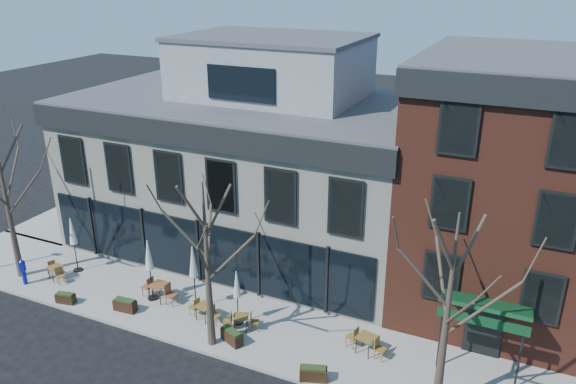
% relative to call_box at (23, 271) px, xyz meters
% --- Properties ---
extents(ground, '(120.00, 120.00, 0.00)m').
position_rel_call_box_xyz_m(ground, '(7.64, 3.71, -0.86)').
color(ground, black).
rests_on(ground, ground).
extents(sidewalk_front, '(33.50, 4.70, 0.15)m').
position_rel_call_box_xyz_m(sidewalk_front, '(10.89, 1.56, -0.78)').
color(sidewalk_front, gray).
rests_on(sidewalk_front, ground).
extents(sidewalk_side, '(4.50, 12.00, 0.15)m').
position_rel_call_box_xyz_m(sidewalk_side, '(-3.61, 9.71, -0.78)').
color(sidewalk_side, gray).
rests_on(sidewalk_side, ground).
extents(corner_building, '(18.39, 10.39, 11.10)m').
position_rel_call_box_xyz_m(corner_building, '(7.72, 8.77, 3.87)').
color(corner_building, silver).
rests_on(corner_building, ground).
extents(red_brick_building, '(8.20, 11.78, 11.18)m').
position_rel_call_box_xyz_m(red_brick_building, '(20.64, 8.69, 4.78)').
color(red_brick_building, maroon).
rests_on(red_brick_building, ground).
extents(tree_corner, '(3.93, 3.98, 7.92)m').
position_rel_call_box_xyz_m(tree_corner, '(-0.84, 0.50, 3.39)').
color(tree_corner, '#382B21').
rests_on(tree_corner, sidewalk_front).
extents(tree_mid, '(3.50, 3.55, 7.04)m').
position_rel_call_box_xyz_m(tree_mid, '(10.66, -0.20, 2.94)').
color(tree_mid, '#382B21').
rests_on(tree_mid, sidewalk_front).
extents(tree_right, '(3.72, 3.77, 7.48)m').
position_rel_call_box_xyz_m(tree_right, '(19.66, -0.20, 3.16)').
color(tree_right, '#382B21').
rests_on(tree_right, sidewalk_front).
extents(call_box, '(0.27, 0.27, 1.34)m').
position_rel_call_box_xyz_m(call_box, '(0.00, 0.00, 0.00)').
color(call_box, '#0B1596').
rests_on(call_box, sidewalk_front).
extents(cafe_set_0, '(1.60, 0.98, 0.83)m').
position_rel_call_box_xyz_m(cafe_set_0, '(1.01, 0.98, -0.28)').
color(cafe_set_0, brown).
rests_on(cafe_set_0, sidewalk_front).
extents(cafe_set_2, '(1.95, 0.83, 1.01)m').
position_rel_call_box_xyz_m(cafe_set_2, '(6.77, 1.55, -0.19)').
color(cafe_set_2, brown).
rests_on(cafe_set_2, sidewalk_front).
extents(cafe_set_3, '(1.69, 0.76, 0.87)m').
position_rel_call_box_xyz_m(cafe_set_3, '(9.49, 1.10, -0.26)').
color(cafe_set_3, brown).
rests_on(cafe_set_3, sidewalk_front).
extents(cafe_set_4, '(1.58, 0.96, 0.82)m').
position_rel_call_box_xyz_m(cafe_set_4, '(11.29, 1.10, -0.29)').
color(cafe_set_4, brown).
rests_on(cafe_set_4, sidewalk_front).
extents(cafe_set_5, '(1.79, 0.84, 0.92)m').
position_rel_call_box_xyz_m(cafe_set_5, '(16.51, 1.84, -0.23)').
color(cafe_set_5, brown).
rests_on(cafe_set_5, sidewalk_front).
extents(umbrella_0, '(0.46, 0.46, 2.88)m').
position_rel_call_box_xyz_m(umbrella_0, '(1.36, 2.05, 1.33)').
color(umbrella_0, black).
rests_on(umbrella_0, sidewalk_front).
extents(umbrella_1, '(0.48, 0.48, 3.00)m').
position_rel_call_box_xyz_m(umbrella_1, '(6.40, 1.50, 1.41)').
color(umbrella_1, black).
rests_on(umbrella_1, sidewalk_front).
extents(umbrella_2, '(0.49, 0.49, 3.08)m').
position_rel_call_box_xyz_m(umbrella_2, '(8.63, 1.72, 1.47)').
color(umbrella_2, black).
rests_on(umbrella_2, sidewalk_front).
extents(umbrella_3, '(0.40, 0.40, 2.53)m').
position_rel_call_box_xyz_m(umbrella_3, '(10.93, 1.48, 1.08)').
color(umbrella_3, black).
rests_on(umbrella_3, sidewalk_front).
extents(planter_0, '(0.94, 0.51, 0.50)m').
position_rel_call_box_xyz_m(planter_0, '(3.01, -0.42, -0.46)').
color(planter_0, black).
rests_on(planter_0, sidewalk_front).
extents(planter_1, '(1.06, 0.50, 0.58)m').
position_rel_call_box_xyz_m(planter_1, '(5.90, 0.21, -0.42)').
color(planter_1, black).
rests_on(planter_1, sidewalk_front).
extents(planter_2, '(1.12, 0.81, 0.58)m').
position_rel_call_box_xyz_m(planter_2, '(11.35, 0.21, -0.42)').
color(planter_2, black).
rests_on(planter_2, sidewalk_front).
extents(planter_3, '(1.09, 0.70, 0.57)m').
position_rel_call_box_xyz_m(planter_3, '(15.22, -0.49, -0.43)').
color(planter_3, '#322010').
rests_on(planter_3, sidewalk_front).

